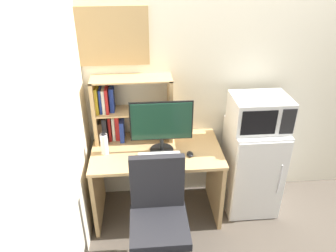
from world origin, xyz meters
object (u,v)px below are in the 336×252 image
object	(u,v)px
computer_mouse	(190,154)
water_bottle	(104,144)
microwave	(259,112)
hutch_bookshelf	(121,110)
desk_chair	(159,225)
monitor	(162,124)
keyboard	(160,156)
wall_corkboard	(112,37)
mini_fridge	(251,167)

from	to	relation	value
computer_mouse	water_bottle	xyz separation A→B (m)	(-0.73, 0.10, 0.08)
microwave	hutch_bookshelf	bearing A→B (deg)	171.74
hutch_bookshelf	desk_chair	distance (m)	1.06
monitor	computer_mouse	xyz separation A→B (m)	(0.24, -0.10, -0.25)
computer_mouse	desk_chair	distance (m)	0.65
water_bottle	microwave	world-z (taller)	microwave
microwave	keyboard	bearing A→B (deg)	-168.99
computer_mouse	water_bottle	world-z (taller)	water_bottle
keyboard	hutch_bookshelf	bearing A→B (deg)	132.42
microwave	wall_corkboard	xyz separation A→B (m)	(-1.25, 0.27, 0.62)
monitor	mini_fridge	xyz separation A→B (m)	(0.87, 0.06, -0.55)
keyboard	microwave	bearing A→B (deg)	11.01
monitor	wall_corkboard	size ratio (longest dim) A/B	0.88
wall_corkboard	monitor	bearing A→B (deg)	-41.90
keyboard	microwave	distance (m)	0.96
monitor	water_bottle	xyz separation A→B (m)	(-0.49, -0.00, -0.17)
hutch_bookshelf	computer_mouse	bearing A→B (deg)	-30.46
hutch_bookshelf	keyboard	world-z (taller)	hutch_bookshelf
mini_fridge	keyboard	bearing A→B (deg)	-169.18
mini_fridge	microwave	xyz separation A→B (m)	(0.00, 0.00, 0.59)
computer_mouse	microwave	bearing A→B (deg)	14.79
monitor	keyboard	size ratio (longest dim) A/B	1.46
computer_mouse	wall_corkboard	xyz separation A→B (m)	(-0.62, 0.44, 0.91)
water_bottle	microwave	size ratio (longest dim) A/B	0.42
water_bottle	mini_fridge	world-z (taller)	water_bottle
microwave	wall_corkboard	bearing A→B (deg)	167.59
computer_mouse	monitor	bearing A→B (deg)	157.04
computer_mouse	mini_fridge	size ratio (longest dim) A/B	0.10
computer_mouse	microwave	size ratio (longest dim) A/B	0.17
hutch_bookshelf	water_bottle	world-z (taller)	hutch_bookshelf
keyboard	water_bottle	size ratio (longest dim) A/B	1.75
hutch_bookshelf	microwave	world-z (taller)	hutch_bookshelf
monitor	wall_corkboard	distance (m)	0.84
keyboard	computer_mouse	xyz separation A→B (m)	(0.26, 0.01, 0.00)
hutch_bookshelf	mini_fridge	xyz separation A→B (m)	(1.22, -0.18, -0.58)
monitor	mini_fridge	bearing A→B (deg)	4.17
keyboard	mini_fridge	world-z (taller)	mini_fridge
computer_mouse	wall_corkboard	world-z (taller)	wall_corkboard
computer_mouse	keyboard	bearing A→B (deg)	-178.41
mini_fridge	wall_corkboard	distance (m)	1.76
hutch_bookshelf	keyboard	xyz separation A→B (m)	(0.32, -0.35, -0.29)
hutch_bookshelf	wall_corkboard	bearing A→B (deg)	108.98
hutch_bookshelf	microwave	size ratio (longest dim) A/B	1.41
monitor	keyboard	distance (m)	0.28
monitor	microwave	size ratio (longest dim) A/B	1.08
computer_mouse	microwave	xyz separation A→B (m)	(0.63, 0.17, 0.29)
microwave	desk_chair	xyz separation A→B (m)	(-0.94, -0.65, -0.61)
hutch_bookshelf	keyboard	distance (m)	0.55
computer_mouse	water_bottle	bearing A→B (deg)	172.45
monitor	keyboard	world-z (taller)	monitor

